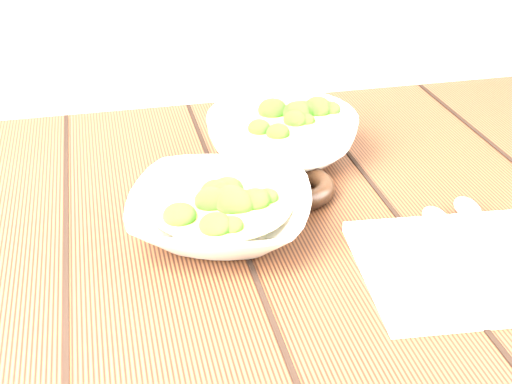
# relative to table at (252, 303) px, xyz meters

# --- Properties ---
(table) EXTENTS (1.20, 0.80, 0.75)m
(table) POSITION_rel_table_xyz_m (0.00, 0.00, 0.00)
(table) COLOR #391F10
(table) RESTS_ON ground
(soup_bowl_front) EXTENTS (0.27, 0.27, 0.06)m
(soup_bowl_front) POSITION_rel_table_xyz_m (-0.04, -0.01, 0.15)
(soup_bowl_front) COLOR silver
(soup_bowl_front) RESTS_ON table
(soup_bowl_back) EXTENTS (0.25, 0.25, 0.08)m
(soup_bowl_back) POSITION_rel_table_xyz_m (0.08, 0.17, 0.16)
(soup_bowl_back) COLOR silver
(soup_bowl_back) RESTS_ON table
(trivet) EXTENTS (0.11, 0.11, 0.03)m
(trivet) POSITION_rel_table_xyz_m (0.07, 0.06, 0.13)
(trivet) COLOR black
(trivet) RESTS_ON table
(napkin) EXTENTS (0.26, 0.22, 0.01)m
(napkin) POSITION_rel_table_xyz_m (0.21, -0.15, 0.13)
(napkin) COLOR beige
(napkin) RESTS_ON table
(spoon_left) EXTENTS (0.05, 0.20, 0.01)m
(spoon_left) POSITION_rel_table_xyz_m (0.21, -0.10, 0.14)
(spoon_left) COLOR #AEAA9A
(spoon_left) RESTS_ON napkin
(spoon_right) EXTENTS (0.07, 0.20, 0.01)m
(spoon_right) POSITION_rel_table_xyz_m (0.25, -0.09, 0.14)
(spoon_right) COLOR #AEAA9A
(spoon_right) RESTS_ON napkin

